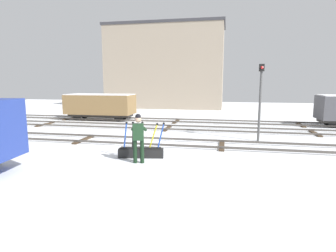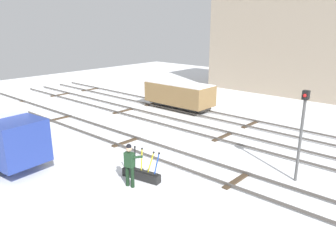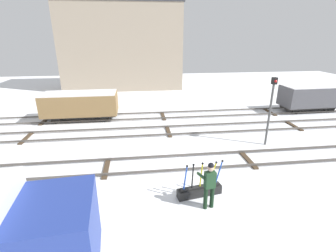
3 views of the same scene
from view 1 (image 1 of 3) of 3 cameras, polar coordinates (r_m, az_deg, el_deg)
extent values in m
plane|color=white|center=(13.93, -3.82, -3.53)|extent=(60.00, 60.00, 0.00)
cube|color=#4C4742|center=(13.23, -4.65, -3.64)|extent=(44.00, 0.07, 0.10)
cube|color=#4C4742|center=(14.58, -3.08, -2.44)|extent=(44.00, 0.07, 0.10)
cube|color=#423323|center=(15.22, -16.72, -2.67)|extent=(0.24, 1.94, 0.08)
cube|color=#423323|center=(13.44, 10.84, -3.96)|extent=(0.24, 1.94, 0.08)
cube|color=#4C4742|center=(17.37, -0.66, -0.58)|extent=(44.00, 0.07, 0.10)
cube|color=#4C4742|center=(18.76, 0.27, 0.13)|extent=(44.00, 0.07, 0.10)
cube|color=#423323|center=(21.64, -23.64, 0.31)|extent=(0.24, 1.94, 0.08)
cube|color=#423323|center=(18.08, -0.17, -0.49)|extent=(0.24, 1.94, 0.08)
cube|color=#423323|center=(18.45, 27.68, -1.34)|extent=(0.24, 1.94, 0.08)
cube|color=#4C4742|center=(20.54, 1.28, 0.90)|extent=(44.00, 0.07, 0.10)
cube|color=#4C4742|center=(21.95, 1.95, 1.41)|extent=(44.00, 0.07, 0.10)
cube|color=#423323|center=(24.36, -19.23, 1.45)|extent=(0.24, 1.94, 0.08)
cube|color=#423323|center=(21.26, 1.62, 0.93)|extent=(0.24, 1.94, 0.08)
cube|color=#423323|center=(21.58, 25.31, 0.18)|extent=(0.24, 1.94, 0.08)
cube|color=black|center=(11.39, -5.49, -5.46)|extent=(1.84, 0.68, 0.36)
cube|color=black|center=(11.34, -5.51, -4.43)|extent=(1.63, 0.49, 0.06)
cylinder|color=#1E47B7|center=(11.33, -8.64, -1.96)|extent=(0.18, 0.09, 1.05)
sphere|color=black|center=(11.23, -8.40, 0.65)|extent=(0.09, 0.09, 0.09)
cylinder|color=black|center=(11.28, -7.14, -1.96)|extent=(0.10, 0.07, 1.05)
sphere|color=black|center=(11.19, -7.09, 0.68)|extent=(0.09, 0.09, 0.09)
cylinder|color=yellow|center=(11.23, -5.35, -1.98)|extent=(0.14, 0.08, 1.05)
sphere|color=black|center=(11.14, -5.20, 0.66)|extent=(0.09, 0.09, 0.09)
cylinder|color=yellow|center=(11.19, -3.01, -2.12)|extent=(0.38, 0.12, 1.02)
sphere|color=black|center=(11.10, -2.20, 0.41)|extent=(0.09, 0.09, 0.09)
cylinder|color=#1E47B7|center=(11.17, -1.48, -2.07)|extent=(0.30, 0.11, 1.03)
sphere|color=black|center=(11.08, -0.86, 0.52)|extent=(0.09, 0.09, 0.09)
cylinder|color=black|center=(10.60, -6.67, -5.16)|extent=(0.15, 0.15, 0.87)
cylinder|color=black|center=(10.56, -5.27, -5.18)|extent=(0.15, 0.15, 0.87)
cube|color=#1E3D23|center=(10.42, -6.04, -1.20)|extent=(0.42, 0.30, 0.62)
sphere|color=tan|center=(10.35, -6.08, 1.35)|extent=(0.24, 0.24, 0.24)
sphere|color=black|center=(10.34, -6.09, 1.88)|extent=(0.21, 0.21, 0.21)
cylinder|color=#1E3D23|center=(10.72, -6.96, -0.75)|extent=(0.21, 0.60, 0.22)
cylinder|color=#1E3D23|center=(10.66, -4.73, -0.62)|extent=(0.21, 0.60, 0.27)
cube|color=black|center=(10.10, -30.22, 1.05)|extent=(0.20, 1.78, 0.76)
cylinder|color=#4C4C4C|center=(14.96, 18.08, 3.72)|extent=(0.12, 0.12, 3.51)
cube|color=black|center=(14.92, 18.45, 11.14)|extent=(0.24, 0.24, 0.36)
sphere|color=red|center=(14.79, 18.51, 11.16)|extent=(0.14, 0.14, 0.14)
cube|color=gray|center=(33.93, -0.47, 11.64)|extent=(13.31, 5.84, 9.20)
cube|color=#38383D|center=(34.49, -0.48, 19.55)|extent=(13.58, 5.96, 0.30)
cylinder|color=black|center=(21.49, 30.62, 0.60)|extent=(0.70, 0.12, 0.70)
cylinder|color=black|center=(22.54, 29.62, 1.01)|extent=(0.70, 0.12, 0.70)
cube|color=#2D2B28|center=(23.05, -13.48, 2.21)|extent=(5.03, 1.34, 0.20)
cube|color=olive|center=(22.97, -13.56, 4.30)|extent=(5.30, 2.22, 1.49)
cube|color=white|center=(22.92, -13.63, 6.23)|extent=(5.19, 2.13, 0.06)
cylinder|color=black|center=(23.30, -17.94, 1.97)|extent=(0.70, 0.10, 0.70)
cylinder|color=black|center=(24.35, -16.57, 2.31)|extent=(0.70, 0.10, 0.70)
cylinder|color=black|center=(21.84, -10.03, 1.83)|extent=(0.70, 0.10, 0.70)
cylinder|color=black|center=(22.96, -8.95, 2.20)|extent=(0.70, 0.10, 0.70)
ellipsoid|color=#333338|center=(34.38, 3.33, 19.91)|extent=(0.26, 0.26, 0.11)
sphere|color=#333338|center=(34.31, 3.44, 20.00)|extent=(0.07, 0.07, 0.07)
ellipsoid|color=#333338|center=(38.19, -8.77, 18.72)|extent=(0.27, 0.26, 0.11)
sphere|color=#333338|center=(38.24, -8.62, 18.77)|extent=(0.07, 0.07, 0.07)
camera|label=2|loc=(7.27, 90.88, 28.21)|focal=35.50mm
camera|label=3|loc=(6.75, -58.07, 31.10)|focal=26.44mm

